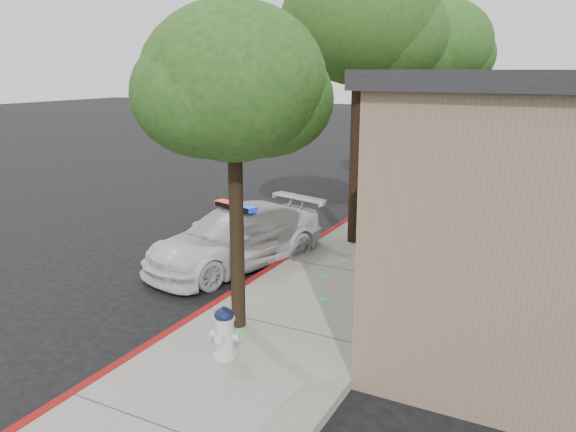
{
  "coord_description": "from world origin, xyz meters",
  "views": [
    {
      "loc": [
        5.55,
        -7.41,
        4.24
      ],
      "look_at": [
        0.18,
        2.93,
        1.17
      ],
      "focal_mm": 34.78,
      "sensor_mm": 36.0,
      "label": 1
    }
  ],
  "objects_px": {
    "fire_hydrant": "(224,332)",
    "street_tree_near": "(234,89)",
    "police_car": "(236,237)",
    "street_tree_mid": "(361,24)",
    "street_tree_far": "(441,49)"
  },
  "relations": [
    {
      "from": "fire_hydrant",
      "to": "police_car",
      "type": "bearing_deg",
      "value": 110.12
    },
    {
      "from": "street_tree_near",
      "to": "street_tree_mid",
      "type": "bearing_deg",
      "value": 89.98
    },
    {
      "from": "fire_hydrant",
      "to": "street_tree_far",
      "type": "bearing_deg",
      "value": 79.7
    },
    {
      "from": "fire_hydrant",
      "to": "street_tree_mid",
      "type": "xyz_separation_m",
      "value": [
        -0.38,
        6.29,
        4.67
      ]
    },
    {
      "from": "police_car",
      "to": "street_tree_near",
      "type": "bearing_deg",
      "value": -41.25
    },
    {
      "from": "police_car",
      "to": "street_tree_far",
      "type": "distance_m",
      "value": 9.98
    },
    {
      "from": "street_tree_far",
      "to": "street_tree_near",
      "type": "bearing_deg",
      "value": -92.0
    },
    {
      "from": "police_car",
      "to": "street_tree_far",
      "type": "relative_size",
      "value": 0.76
    },
    {
      "from": "police_car",
      "to": "street_tree_mid",
      "type": "distance_m",
      "value": 5.51
    },
    {
      "from": "fire_hydrant",
      "to": "street_tree_near",
      "type": "distance_m",
      "value": 3.57
    },
    {
      "from": "police_car",
      "to": "fire_hydrant",
      "type": "distance_m",
      "value": 4.44
    },
    {
      "from": "street_tree_mid",
      "to": "street_tree_far",
      "type": "xyz_separation_m",
      "value": [
        0.4,
        6.29,
        -0.33
      ]
    },
    {
      "from": "fire_hydrant",
      "to": "street_tree_mid",
      "type": "bearing_deg",
      "value": 83.25
    },
    {
      "from": "police_car",
      "to": "street_tree_mid",
      "type": "bearing_deg",
      "value": 68.35
    },
    {
      "from": "fire_hydrant",
      "to": "street_tree_near",
      "type": "bearing_deg",
      "value": 100.76
    }
  ]
}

